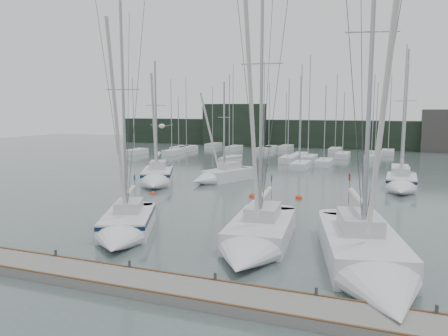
{
  "coord_description": "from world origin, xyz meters",
  "views": [
    {
      "loc": [
        8.28,
        -19.49,
        7.22
      ],
      "look_at": [
        -1.08,
        5.0,
        3.61
      ],
      "focal_mm": 35.0,
      "sensor_mm": 36.0,
      "label": 1
    }
  ],
  "objects_px": {
    "sailboat_near_right": "(370,264)",
    "buoy_a": "(248,208)",
    "sailboat_mid_a": "(156,178)",
    "sailboat_mid_d": "(401,184)",
    "buoy_d": "(253,197)",
    "buoy_c": "(153,194)",
    "sailboat_mid_b": "(217,177)",
    "buoy_b": "(299,199)",
    "sailboat_near_center": "(254,241)",
    "sailboat_near_left": "(124,229)"
  },
  "relations": [
    {
      "from": "sailboat_near_left",
      "to": "sailboat_mid_d",
      "type": "xyz_separation_m",
      "value": [
        14.74,
        20.72,
        0.04
      ]
    },
    {
      "from": "sailboat_near_right",
      "to": "sailboat_mid_a",
      "type": "height_order",
      "value": "sailboat_near_right"
    },
    {
      "from": "buoy_a",
      "to": "buoy_b",
      "type": "bearing_deg",
      "value": 58.77
    },
    {
      "from": "sailboat_mid_a",
      "to": "buoy_c",
      "type": "relative_size",
      "value": 27.26
    },
    {
      "from": "sailboat_near_center",
      "to": "buoy_b",
      "type": "bearing_deg",
      "value": 85.94
    },
    {
      "from": "sailboat_near_left",
      "to": "buoy_c",
      "type": "height_order",
      "value": "sailboat_near_left"
    },
    {
      "from": "buoy_c",
      "to": "sailboat_mid_d",
      "type": "bearing_deg",
      "value": 24.68
    },
    {
      "from": "buoy_a",
      "to": "buoy_d",
      "type": "distance_m",
      "value": 3.97
    },
    {
      "from": "buoy_d",
      "to": "buoy_a",
      "type": "bearing_deg",
      "value": -78.09
    },
    {
      "from": "buoy_b",
      "to": "buoy_c",
      "type": "relative_size",
      "value": 1.25
    },
    {
      "from": "sailboat_near_left",
      "to": "sailboat_mid_b",
      "type": "xyz_separation_m",
      "value": [
        -2.07,
        19.2,
        -0.02
      ]
    },
    {
      "from": "sailboat_near_right",
      "to": "buoy_a",
      "type": "bearing_deg",
      "value": 116.33
    },
    {
      "from": "sailboat_near_center",
      "to": "sailboat_near_right",
      "type": "height_order",
      "value": "sailboat_near_right"
    },
    {
      "from": "buoy_a",
      "to": "sailboat_near_left",
      "type": "bearing_deg",
      "value": -113.52
    },
    {
      "from": "buoy_a",
      "to": "buoy_c",
      "type": "height_order",
      "value": "buoy_a"
    },
    {
      "from": "sailboat_mid_d",
      "to": "sailboat_near_center",
      "type": "bearing_deg",
      "value": -108.37
    },
    {
      "from": "sailboat_mid_d",
      "to": "buoy_a",
      "type": "xyz_separation_m",
      "value": [
        -10.57,
        -11.15,
        -0.59
      ]
    },
    {
      "from": "sailboat_near_center",
      "to": "sailboat_mid_a",
      "type": "height_order",
      "value": "sailboat_near_center"
    },
    {
      "from": "sailboat_mid_b",
      "to": "sailboat_mid_d",
      "type": "xyz_separation_m",
      "value": [
        16.82,
        1.52,
        0.06
      ]
    },
    {
      "from": "buoy_c",
      "to": "sailboat_mid_b",
      "type": "bearing_deg",
      "value": 69.03
    },
    {
      "from": "sailboat_mid_d",
      "to": "buoy_d",
      "type": "relative_size",
      "value": 21.82
    },
    {
      "from": "sailboat_near_right",
      "to": "buoy_a",
      "type": "distance_m",
      "value": 14.05
    },
    {
      "from": "sailboat_near_right",
      "to": "sailboat_mid_b",
      "type": "distance_m",
      "value": 25.46
    },
    {
      "from": "sailboat_mid_a",
      "to": "sailboat_mid_b",
      "type": "bearing_deg",
      "value": 11.82
    },
    {
      "from": "sailboat_mid_b",
      "to": "buoy_c",
      "type": "relative_size",
      "value": 23.05
    },
    {
      "from": "sailboat_mid_b",
      "to": "buoy_d",
      "type": "bearing_deg",
      "value": -24.48
    },
    {
      "from": "sailboat_mid_b",
      "to": "sailboat_near_left",
      "type": "bearing_deg",
      "value": -61.72
    },
    {
      "from": "sailboat_near_center",
      "to": "buoy_b",
      "type": "relative_size",
      "value": 28.19
    },
    {
      "from": "sailboat_mid_a",
      "to": "buoy_a",
      "type": "height_order",
      "value": "sailboat_mid_a"
    },
    {
      "from": "buoy_c",
      "to": "buoy_d",
      "type": "distance_m",
      "value": 8.5
    },
    {
      "from": "sailboat_mid_a",
      "to": "buoy_c",
      "type": "bearing_deg",
      "value": -89.44
    },
    {
      "from": "sailboat_near_right",
      "to": "buoy_c",
      "type": "bearing_deg",
      "value": 131.19
    },
    {
      "from": "sailboat_mid_a",
      "to": "sailboat_near_right",
      "type": "bearing_deg",
      "value": -65.03
    },
    {
      "from": "sailboat_near_right",
      "to": "sailboat_near_left",
      "type": "bearing_deg",
      "value": 161.34
    },
    {
      "from": "sailboat_near_right",
      "to": "sailboat_mid_b",
      "type": "height_order",
      "value": "sailboat_near_right"
    },
    {
      "from": "sailboat_near_right",
      "to": "buoy_d",
      "type": "distance_m",
      "value": 17.66
    },
    {
      "from": "sailboat_near_center",
      "to": "buoy_d",
      "type": "bearing_deg",
      "value": 101.45
    },
    {
      "from": "buoy_a",
      "to": "sailboat_mid_a",
      "type": "bearing_deg",
      "value": 151.14
    },
    {
      "from": "sailboat_near_right",
      "to": "sailboat_mid_a",
      "type": "distance_m",
      "value": 26.15
    },
    {
      "from": "sailboat_near_center",
      "to": "sailboat_near_right",
      "type": "bearing_deg",
      "value": -21.89
    },
    {
      "from": "buoy_b",
      "to": "sailboat_mid_b",
      "type": "bearing_deg",
      "value": 151.31
    },
    {
      "from": "sailboat_near_right",
      "to": "sailboat_mid_d",
      "type": "distance_m",
      "value": 22.01
    },
    {
      "from": "buoy_a",
      "to": "buoy_c",
      "type": "xyz_separation_m",
      "value": [
        -9.13,
        2.09,
        0.0
      ]
    },
    {
      "from": "sailboat_near_center",
      "to": "sailboat_mid_d",
      "type": "relative_size",
      "value": 1.23
    },
    {
      "from": "sailboat_near_center",
      "to": "sailboat_mid_b",
      "type": "relative_size",
      "value": 1.53
    },
    {
      "from": "sailboat_near_left",
      "to": "sailboat_mid_a",
      "type": "bearing_deg",
      "value": 89.7
    },
    {
      "from": "sailboat_mid_a",
      "to": "sailboat_mid_d",
      "type": "distance_m",
      "value": 22.18
    },
    {
      "from": "buoy_d",
      "to": "sailboat_mid_b",
      "type": "bearing_deg",
      "value": 133.4
    },
    {
      "from": "buoy_b",
      "to": "sailboat_mid_a",
      "type": "bearing_deg",
      "value": 174.17
    },
    {
      "from": "sailboat_near_left",
      "to": "buoy_a",
      "type": "distance_m",
      "value": 10.46
    }
  ]
}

